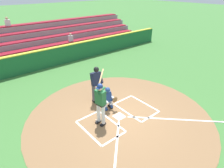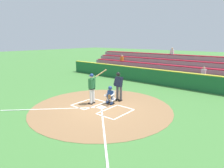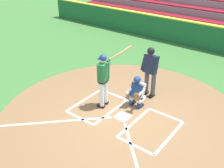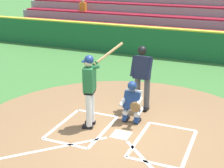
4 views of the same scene
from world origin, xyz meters
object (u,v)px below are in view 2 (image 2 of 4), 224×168
Objects in this scene: batter at (92,86)px; plate_umpire at (119,84)px; baseball at (95,102)px; catcher at (110,95)px.

batter is 1.14× the size of plate_umpire.
batter is 1.10m from baseball.
plate_umpire is at bearing -88.31° from catcher.
catcher is (-0.88, -0.65, -0.51)m from batter.
plate_umpire is at bearing -120.04° from batter.
batter is 1.88× the size of catcher.
baseball is at bearing -73.54° from batter.
baseball is at bearing 22.40° from catcher.
catcher is at bearing -143.49° from batter.
batter is at bearing 59.96° from plate_umpire.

